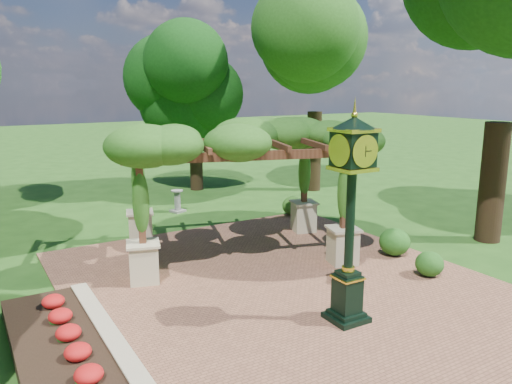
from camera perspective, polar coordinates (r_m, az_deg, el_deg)
ground at (r=12.01m, az=6.34°, el=-12.52°), size 120.00×120.00×0.00m
brick_plaza at (r=12.73m, az=3.56°, el=-10.87°), size 10.00×12.00×0.04m
border_wall at (r=10.50m, az=-16.65°, el=-15.56°), size 0.35×5.00×0.40m
flower_bed at (r=10.37m, az=-21.65°, el=-16.45°), size 1.50×5.00×0.36m
pedestal_clock at (r=10.38m, az=10.81°, el=-1.08°), size 0.89×0.89×4.44m
pergola at (r=14.46m, az=-2.45°, el=5.36°), size 7.25×5.64×4.01m
sundial at (r=20.17m, az=-8.97°, el=-1.18°), size 0.62×0.62×0.89m
shrub_front at (r=14.06m, az=19.21°, el=-7.76°), size 0.91×0.91×0.66m
shrub_mid at (r=15.39m, az=15.56°, el=-5.50°), size 1.05×1.05×0.81m
shrub_back at (r=19.35m, az=4.24°, el=-1.58°), size 1.03×1.03×0.74m
tree_north at (r=23.96m, az=-7.07°, el=12.09°), size 3.85×3.85×7.29m
tree_east_far at (r=23.91m, az=6.92°, el=16.07°), size 4.56×4.56×9.69m
tree_east_near at (r=17.49m, az=26.94°, el=16.86°), size 4.59×4.59×9.95m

